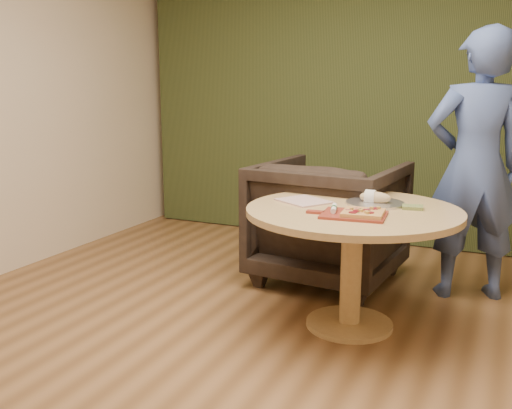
{
  "coord_description": "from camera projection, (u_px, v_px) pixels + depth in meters",
  "views": [
    {
      "loc": [
        1.1,
        -2.41,
        1.47
      ],
      "look_at": [
        -0.1,
        0.25,
        0.85
      ],
      "focal_mm": 40.0,
      "sensor_mm": 36.0,
      "label": 1
    }
  ],
  "objects": [
    {
      "name": "pizza_paddle",
      "position": [
        352.0,
        215.0,
        3.18
      ],
      "size": [
        0.46,
        0.31,
        0.01
      ],
      "rotation": [
        0.0,
        0.0,
        0.09
      ],
      "color": "maroon",
      "rests_on": "pedestal_table"
    },
    {
      "name": "green_packet",
      "position": [
        413.0,
        207.0,
        3.36
      ],
      "size": [
        0.13,
        0.12,
        0.02
      ],
      "primitive_type": "cube",
      "rotation": [
        0.0,
        0.0,
        0.15
      ],
      "color": "#51612C",
      "rests_on": "pedestal_table"
    },
    {
      "name": "newspaper",
      "position": [
        304.0,
        201.0,
        3.57
      ],
      "size": [
        0.39,
        0.37,
        0.01
      ],
      "primitive_type": "cube",
      "rotation": [
        0.0,
        0.0,
        -0.55
      ],
      "color": "white",
      "rests_on": "pedestal_table"
    },
    {
      "name": "serving_tray",
      "position": [
        375.0,
        203.0,
        3.49
      ],
      "size": [
        0.36,
        0.36,
        0.02
      ],
      "color": "silver",
      "rests_on": "pedestal_table"
    },
    {
      "name": "armchair",
      "position": [
        330.0,
        215.0,
        4.28
      ],
      "size": [
        1.07,
        1.01,
        1.02
      ],
      "primitive_type": "imported",
      "rotation": [
        0.0,
        0.0,
        3.05
      ],
      "color": "black",
      "rests_on": "ground"
    },
    {
      "name": "flatbread_pizza",
      "position": [
        363.0,
        213.0,
        3.14
      ],
      "size": [
        0.24,
        0.24,
        0.04
      ],
      "rotation": [
        0.0,
        0.0,
        0.09
      ],
      "color": "tan",
      "rests_on": "pizza_paddle"
    },
    {
      "name": "bread_roll",
      "position": [
        374.0,
        197.0,
        3.49
      ],
      "size": [
        0.19,
        0.09,
        0.09
      ],
      "color": "tan",
      "rests_on": "serving_tray"
    },
    {
      "name": "room_shell",
      "position": [
        254.0,
        100.0,
        2.61
      ],
      "size": [
        5.04,
        6.04,
        2.84
      ],
      "color": "olive",
      "rests_on": "ground"
    },
    {
      "name": "curtain",
      "position": [
        386.0,
        92.0,
        5.19
      ],
      "size": [
        4.8,
        0.14,
        2.78
      ],
      "primitive_type": "cube",
      "color": "#2D3819",
      "rests_on": "ground"
    },
    {
      "name": "cutlery_roll",
      "position": [
        334.0,
        208.0,
        3.24
      ],
      "size": [
        0.07,
        0.2,
        0.03
      ],
      "rotation": [
        0.0,
        0.0,
        0.24
      ],
      "color": "silver",
      "rests_on": "pizza_paddle"
    },
    {
      "name": "person_standing",
      "position": [
        475.0,
        166.0,
        3.88
      ],
      "size": [
        0.79,
        0.66,
        1.85
      ],
      "primitive_type": "imported",
      "rotation": [
        0.0,
        0.0,
        3.52
      ],
      "color": "#415895",
      "rests_on": "ground"
    },
    {
      "name": "pedestal_table",
      "position": [
        352.0,
        231.0,
        3.42
      ],
      "size": [
        1.28,
        1.28,
        0.75
      ],
      "rotation": [
        0.0,
        0.0,
        -0.18
      ],
      "color": "tan",
      "rests_on": "ground"
    }
  ]
}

